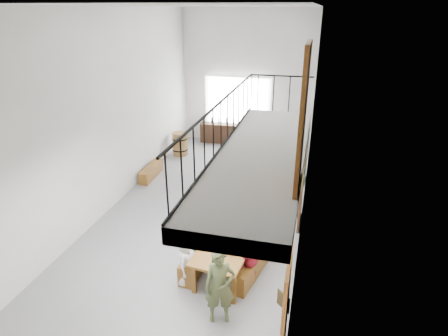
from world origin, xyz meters
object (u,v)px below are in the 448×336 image
(serving_counter, at_px, (219,133))
(bicycle_near, at_px, (264,137))
(side_bench, at_px, (151,172))
(host_standing, at_px, (220,286))
(tasting_table, at_px, (232,240))
(oak_barrel, at_px, (180,144))
(bench_inner, at_px, (202,251))

(serving_counter, relative_size, bicycle_near, 0.85)
(side_bench, xyz_separation_m, serving_counter, (1.36, 4.13, 0.22))
(serving_counter, bearing_deg, bicycle_near, -10.54)
(side_bench, distance_m, host_standing, 6.96)
(tasting_table, distance_m, host_standing, 1.60)
(oak_barrel, xyz_separation_m, host_standing, (3.73, -7.99, 0.32))
(serving_counter, bearing_deg, host_standing, -77.08)
(bench_inner, bearing_deg, host_standing, -59.05)
(bench_inner, relative_size, host_standing, 1.35)
(serving_counter, height_order, host_standing, host_standing)
(bench_inner, distance_m, host_standing, 1.95)
(oak_barrel, bearing_deg, bicycle_near, 26.14)
(host_standing, bearing_deg, tasting_table, 76.44)
(bicycle_near, bearing_deg, host_standing, 175.79)
(oak_barrel, bearing_deg, serving_counter, 58.51)
(oak_barrel, height_order, bicycle_near, bicycle_near)
(oak_barrel, height_order, serving_counter, oak_barrel)
(tasting_table, distance_m, bench_inner, 0.86)
(bench_inner, xyz_separation_m, side_bench, (-3.11, 4.02, -0.04))
(oak_barrel, xyz_separation_m, bicycle_near, (3.13, 1.53, 0.04))
(bench_inner, relative_size, side_bench, 1.45)
(bench_inner, relative_size, bicycle_near, 1.11)
(side_bench, xyz_separation_m, bicycle_near, (3.36, 3.83, 0.29))
(tasting_table, height_order, bicycle_near, bicycle_near)
(bench_inner, xyz_separation_m, serving_counter, (-1.75, 8.15, 0.18))
(side_bench, relative_size, host_standing, 0.93)
(host_standing, distance_m, bicycle_near, 9.54)
(side_bench, bearing_deg, tasting_table, -46.96)
(tasting_table, xyz_separation_m, serving_counter, (-2.47, 8.23, -0.28))
(bicycle_near, bearing_deg, side_bench, 130.88)
(serving_counter, distance_m, bicycle_near, 2.03)
(serving_counter, bearing_deg, side_bench, -110.14)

